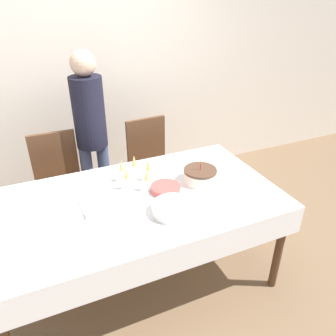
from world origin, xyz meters
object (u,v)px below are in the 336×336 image
at_px(plate_stack_dessert, 166,188).
at_px(person_standing, 90,126).
at_px(dining_chair_far_left, 60,182).
at_px(plate_stack_main, 173,208).
at_px(birthday_cake, 200,175).
at_px(dining_chair_far_right, 151,164).
at_px(champagne_tray, 136,175).

bearing_deg(plate_stack_dessert, person_standing, 108.06).
bearing_deg(person_standing, dining_chair_far_left, -163.08).
bearing_deg(plate_stack_main, person_standing, 101.84).
bearing_deg(birthday_cake, dining_chair_far_right, 95.26).
height_order(champagne_tray, plate_stack_dessert, champagne_tray).
xyz_separation_m(dining_chair_far_left, plate_stack_dessert, (0.66, -0.85, 0.26)).
bearing_deg(dining_chair_far_left, plate_stack_dessert, -52.17).
xyz_separation_m(dining_chair_far_right, birthday_cake, (0.08, -0.83, 0.29)).
bearing_deg(champagne_tray, dining_chair_far_right, 60.70).
xyz_separation_m(birthday_cake, person_standing, (-0.60, 0.94, 0.16)).
bearing_deg(person_standing, champagne_tray, -78.83).
height_order(birthday_cake, person_standing, person_standing).
bearing_deg(plate_stack_dessert, dining_chair_far_left, 127.83).
height_order(dining_chair_far_right, champagne_tray, dining_chair_far_right).
distance_m(dining_chair_far_right, champagne_tray, 0.82).
height_order(birthday_cake, plate_stack_main, birthday_cake).
relative_size(dining_chair_far_right, champagne_tray, 2.58).
xyz_separation_m(birthday_cake, champagne_tray, (-0.45, 0.17, 0.02)).
distance_m(dining_chair_far_left, plate_stack_dessert, 1.11).
bearing_deg(plate_stack_main, champagne_tray, 103.01).
xyz_separation_m(champagne_tray, person_standing, (-0.15, 0.77, 0.14)).
bearing_deg(dining_chair_far_right, champagne_tray, -119.30).
relative_size(birthday_cake, plate_stack_dessert, 1.16).
bearing_deg(dining_chair_far_left, person_standing, 16.92).
distance_m(dining_chair_far_right, birthday_cake, 0.88).
height_order(dining_chair_far_left, dining_chair_far_right, same).
height_order(dining_chair_far_right, plate_stack_main, dining_chair_far_right).
xyz_separation_m(dining_chair_far_left, champagne_tray, (0.50, -0.67, 0.30)).
distance_m(dining_chair_far_right, plate_stack_main, 1.17).
height_order(birthday_cake, plate_stack_dessert, birthday_cake).
xyz_separation_m(dining_chair_far_right, person_standing, (-0.53, 0.11, 0.45)).
bearing_deg(plate_stack_main, plate_stack_dessert, 77.19).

